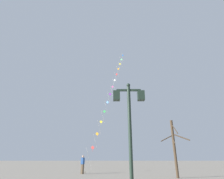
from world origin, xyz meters
TOP-DOWN VIEW (x-y plane):
  - ground_plane at (0.00, 20.00)m, footprint 160.00×160.00m
  - twin_lantern_lamp_post at (1.76, 6.28)m, footprint 1.30×0.28m
  - kite_train at (0.83, 26.88)m, footprint 5.37×14.49m
  - kite_flyer at (-1.96, 18.49)m, footprint 0.35×0.63m
  - bare_tree at (6.13, 14.58)m, footprint 2.17×1.62m

SIDE VIEW (x-z plane):
  - ground_plane at x=0.00m, z-range 0.00..0.00m
  - kite_flyer at x=-1.96m, z-range 0.05..1.76m
  - bare_tree at x=6.13m, z-range 0.13..4.63m
  - twin_lantern_lamp_post at x=1.76m, z-range 0.87..5.33m
  - kite_train at x=0.83m, z-range 0.39..23.56m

